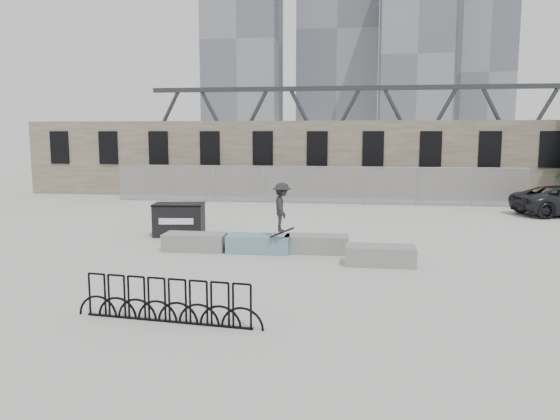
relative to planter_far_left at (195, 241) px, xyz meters
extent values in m
plane|color=#B6B6B1|center=(2.87, -0.03, -0.30)|extent=(120.00, 120.00, 0.00)
cube|color=#685F4D|center=(2.87, 16.22, 1.95)|extent=(36.00, 2.50, 4.50)
cube|color=black|center=(-13.13, 14.95, 2.60)|extent=(1.20, 0.12, 2.00)
cube|color=black|center=(-9.93, 14.95, 2.60)|extent=(1.20, 0.12, 2.00)
cube|color=black|center=(-6.73, 14.95, 2.60)|extent=(1.20, 0.12, 2.00)
cube|color=black|center=(-3.53, 14.95, 2.60)|extent=(1.20, 0.12, 2.00)
cube|color=black|center=(-0.33, 14.95, 2.60)|extent=(1.20, 0.12, 2.00)
cube|color=black|center=(2.87, 14.95, 2.60)|extent=(1.20, 0.12, 2.00)
cube|color=black|center=(6.07, 14.95, 2.60)|extent=(1.20, 0.12, 2.00)
cube|color=black|center=(9.27, 14.95, 2.60)|extent=(1.20, 0.12, 2.00)
cube|color=black|center=(12.47, 14.95, 2.60)|extent=(1.20, 0.12, 2.00)
cube|color=black|center=(15.67, 14.95, 2.60)|extent=(1.20, 0.12, 2.00)
cylinder|color=gray|center=(-8.13, 12.47, 0.70)|extent=(0.06, 0.06, 2.00)
cylinder|color=gray|center=(-5.38, 12.47, 0.70)|extent=(0.06, 0.06, 2.00)
cylinder|color=gray|center=(-2.63, 12.47, 0.70)|extent=(0.06, 0.06, 2.00)
cylinder|color=gray|center=(0.12, 12.47, 0.70)|extent=(0.06, 0.06, 2.00)
cylinder|color=gray|center=(2.87, 12.47, 0.70)|extent=(0.06, 0.06, 2.00)
cylinder|color=gray|center=(5.62, 12.47, 0.70)|extent=(0.06, 0.06, 2.00)
cylinder|color=gray|center=(8.37, 12.47, 0.70)|extent=(0.06, 0.06, 2.00)
cylinder|color=gray|center=(11.12, 12.47, 0.70)|extent=(0.06, 0.06, 2.00)
cylinder|color=gray|center=(13.87, 12.47, 0.70)|extent=(0.06, 0.06, 2.00)
cube|color=#99999E|center=(2.87, 12.47, 0.70)|extent=(22.00, 0.02, 2.00)
cylinder|color=gray|center=(2.87, 12.47, 1.70)|extent=(22.00, 0.04, 0.04)
cube|color=gray|center=(0.00, 0.00, -0.02)|extent=(2.00, 0.90, 0.56)
cube|color=#2D471E|center=(0.00, 0.00, 0.20)|extent=(1.76, 0.66, 0.10)
cube|color=teal|center=(2.10, 0.02, -0.02)|extent=(2.00, 0.90, 0.56)
cube|color=#2D471E|center=(2.10, 0.02, 0.20)|extent=(1.76, 0.66, 0.10)
cube|color=gray|center=(3.95, 0.23, -0.02)|extent=(2.00, 0.90, 0.56)
cube|color=#2D471E|center=(3.95, 0.23, 0.20)|extent=(1.76, 0.66, 0.10)
cube|color=gray|center=(5.88, -1.17, -0.02)|extent=(2.00, 0.90, 0.56)
cube|color=#2D471E|center=(5.88, -1.17, 0.20)|extent=(1.76, 0.66, 0.10)
cube|color=black|center=(-1.33, 2.43, 0.28)|extent=(1.91, 1.29, 1.16)
cube|color=black|center=(-1.33, 2.43, 0.88)|extent=(1.96, 1.34, 0.05)
cube|color=white|center=(-1.26, 1.88, 0.32)|extent=(1.24, 0.18, 0.22)
cube|color=black|center=(1.45, -6.68, -0.28)|extent=(3.59, 0.44, 0.04)
torus|color=black|center=(-0.12, -6.52, 0.15)|extent=(0.89, 0.14, 0.89)
torus|color=black|center=(0.33, -6.57, 0.15)|extent=(0.89, 0.14, 0.89)
torus|color=black|center=(0.78, -6.61, 0.15)|extent=(0.89, 0.14, 0.89)
torus|color=black|center=(1.23, -6.66, 0.15)|extent=(0.89, 0.14, 0.89)
torus|color=black|center=(1.67, -6.71, 0.15)|extent=(0.89, 0.14, 0.89)
torus|color=black|center=(2.12, -6.75, 0.15)|extent=(0.89, 0.14, 0.89)
torus|color=black|center=(2.57, -6.80, 0.15)|extent=(0.89, 0.14, 0.89)
torus|color=black|center=(3.02, -6.85, 0.15)|extent=(0.89, 0.14, 0.89)
cube|color=slate|center=(-17.13, 89.97, 20.70)|extent=(14.00, 12.00, 42.00)
cube|color=slate|center=(0.87, 99.97, 23.70)|extent=(16.00, 14.00, 48.00)
cube|color=slate|center=(14.87, 84.97, 16.70)|extent=(12.00, 12.00, 34.00)
cube|color=slate|center=(28.87, 94.97, 14.70)|extent=(10.00, 10.00, 30.00)
cube|color=#2D3033|center=(12.87, 54.97, 3.70)|extent=(70.00, 3.00, 1.20)
cube|color=#2D3033|center=(12.87, 54.97, 9.20)|extent=(70.00, 0.60, 0.60)
cube|color=gray|center=(-17.13, 54.97, 1.70)|extent=(2.00, 3.00, 4.00)
imported|color=#232326|center=(2.91, -0.44, 1.23)|extent=(0.76, 1.08, 1.52)
cube|color=black|center=(2.91, -0.44, 0.44)|extent=(0.78, 0.30, 0.32)
cylinder|color=beige|center=(2.63, -0.51, 0.39)|extent=(0.06, 0.03, 0.06)
cylinder|color=beige|center=(2.63, -0.37, 0.39)|extent=(0.06, 0.03, 0.06)
cylinder|color=beige|center=(3.19, -0.51, 0.39)|extent=(0.06, 0.03, 0.06)
cylinder|color=beige|center=(3.19, -0.37, 0.39)|extent=(0.06, 0.03, 0.06)
camera|label=1|loc=(5.17, -16.83, 3.47)|focal=35.00mm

